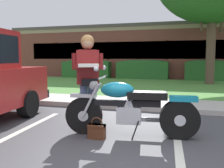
{
  "coord_description": "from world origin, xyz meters",
  "views": [
    {
      "loc": [
        0.9,
        -2.77,
        1.3
      ],
      "look_at": [
        -0.4,
        1.44,
        0.85
      ],
      "focal_mm": 40.08,
      "sensor_mm": 36.0,
      "label": 1
    }
  ],
  "objects_px": {
    "rider_person": "(88,76)",
    "brick_building": "(172,53)",
    "handbag": "(97,130)",
    "hedge_center_right": "(206,70)",
    "hedge_left": "(87,68)",
    "motorcycle": "(136,108)",
    "hedge_center_left": "(142,69)"
  },
  "relations": [
    {
      "from": "rider_person",
      "to": "brick_building",
      "type": "height_order",
      "value": "brick_building"
    },
    {
      "from": "handbag",
      "to": "hedge_center_right",
      "type": "distance_m",
      "value": 11.99
    },
    {
      "from": "motorcycle",
      "to": "hedge_center_left",
      "type": "height_order",
      "value": "hedge_center_left"
    },
    {
      "from": "rider_person",
      "to": "handbag",
      "type": "distance_m",
      "value": 0.95
    },
    {
      "from": "rider_person",
      "to": "hedge_center_right",
      "type": "relative_size",
      "value": 0.71
    },
    {
      "from": "motorcycle",
      "to": "hedge_center_left",
      "type": "relative_size",
      "value": 0.7
    },
    {
      "from": "handbag",
      "to": "motorcycle",
      "type": "bearing_deg",
      "value": 28.99
    },
    {
      "from": "rider_person",
      "to": "hedge_center_left",
      "type": "height_order",
      "value": "rider_person"
    },
    {
      "from": "handbag",
      "to": "brick_building",
      "type": "xyz_separation_m",
      "value": [
        0.09,
        17.03,
        1.62
      ]
    },
    {
      "from": "motorcycle",
      "to": "rider_person",
      "type": "xyz_separation_m",
      "value": [
        -0.84,
        -0.03,
        0.53
      ]
    },
    {
      "from": "motorcycle",
      "to": "rider_person",
      "type": "bearing_deg",
      "value": -177.69
    },
    {
      "from": "rider_person",
      "to": "brick_building",
      "type": "distance_m",
      "value": 16.77
    },
    {
      "from": "motorcycle",
      "to": "hedge_center_right",
      "type": "bearing_deg",
      "value": 81.09
    },
    {
      "from": "rider_person",
      "to": "hedge_left",
      "type": "relative_size",
      "value": 0.52
    },
    {
      "from": "brick_building",
      "to": "handbag",
      "type": "bearing_deg",
      "value": -90.29
    },
    {
      "from": "handbag",
      "to": "rider_person",
      "type": "bearing_deg",
      "value": 133.33
    },
    {
      "from": "hedge_left",
      "to": "hedge_center_right",
      "type": "distance_m",
      "value": 7.49
    },
    {
      "from": "handbag",
      "to": "hedge_center_right",
      "type": "relative_size",
      "value": 0.15
    },
    {
      "from": "motorcycle",
      "to": "hedge_center_right",
      "type": "height_order",
      "value": "hedge_center_right"
    },
    {
      "from": "rider_person",
      "to": "hedge_center_right",
      "type": "xyz_separation_m",
      "value": [
        2.63,
        11.46,
        -0.36
      ]
    },
    {
      "from": "handbag",
      "to": "hedge_left",
      "type": "relative_size",
      "value": 0.11
    },
    {
      "from": "hedge_center_right",
      "to": "brick_building",
      "type": "height_order",
      "value": "brick_building"
    },
    {
      "from": "rider_person",
      "to": "handbag",
      "type": "bearing_deg",
      "value": -46.67
    },
    {
      "from": "handbag",
      "to": "hedge_center_left",
      "type": "height_order",
      "value": "hedge_center_left"
    },
    {
      "from": "rider_person",
      "to": "hedge_left",
      "type": "xyz_separation_m",
      "value": [
        -4.86,
        11.46,
        -0.36
      ]
    },
    {
      "from": "motorcycle",
      "to": "hedge_center_left",
      "type": "xyz_separation_m",
      "value": [
        -1.95,
        11.43,
        0.17
      ]
    },
    {
      "from": "hedge_center_right",
      "to": "brick_building",
      "type": "relative_size",
      "value": 0.11
    },
    {
      "from": "rider_person",
      "to": "hedge_center_left",
      "type": "distance_m",
      "value": 11.52
    },
    {
      "from": "handbag",
      "to": "hedge_center_right",
      "type": "bearing_deg",
      "value": 78.62
    },
    {
      "from": "rider_person",
      "to": "hedge_center_left",
      "type": "relative_size",
      "value": 0.54
    },
    {
      "from": "motorcycle",
      "to": "hedge_left",
      "type": "distance_m",
      "value": 12.77
    },
    {
      "from": "handbag",
      "to": "hedge_center_right",
      "type": "height_order",
      "value": "hedge_center_right"
    }
  ]
}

